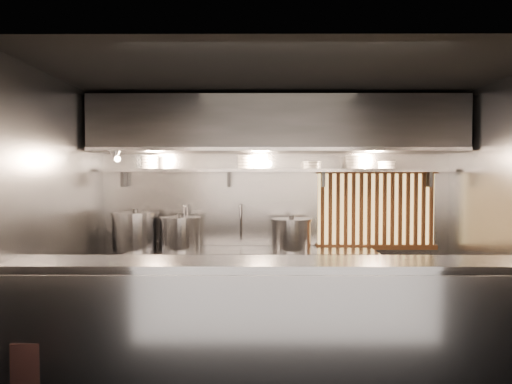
{
  "coord_description": "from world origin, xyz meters",
  "views": [
    {
      "loc": [
        -0.22,
        -4.98,
        1.83
      ],
      "look_at": [
        -0.25,
        0.55,
        1.63
      ],
      "focal_mm": 35.0,
      "sensor_mm": 36.0,
      "label": 1
    }
  ],
  "objects_px": {
    "pendant_bulb": "(269,164)",
    "stock_pot_mid": "(180,233)",
    "stock_pot_right": "(291,234)",
    "stock_pot_left": "(135,231)",
    "heat_lamp": "(115,154)"
  },
  "relations": [
    {
      "from": "heat_lamp",
      "to": "stock_pot_left",
      "type": "relative_size",
      "value": 0.53
    },
    {
      "from": "pendant_bulb",
      "to": "stock_pot_left",
      "type": "height_order",
      "value": "pendant_bulb"
    },
    {
      "from": "heat_lamp",
      "to": "pendant_bulb",
      "type": "relative_size",
      "value": 1.87
    },
    {
      "from": "stock_pot_left",
      "to": "stock_pot_mid",
      "type": "distance_m",
      "value": 0.56
    },
    {
      "from": "heat_lamp",
      "to": "stock_pot_mid",
      "type": "xyz_separation_m",
      "value": [
        0.71,
        0.29,
        -0.96
      ]
    },
    {
      "from": "heat_lamp",
      "to": "stock_pot_right",
      "type": "height_order",
      "value": "heat_lamp"
    },
    {
      "from": "stock_pot_left",
      "to": "heat_lamp",
      "type": "bearing_deg",
      "value": -115.35
    },
    {
      "from": "pendant_bulb",
      "to": "stock_pot_mid",
      "type": "xyz_separation_m",
      "value": [
        -1.09,
        -0.06,
        -0.86
      ]
    },
    {
      "from": "stock_pot_right",
      "to": "stock_pot_mid",
      "type": "bearing_deg",
      "value": 178.12
    },
    {
      "from": "heat_lamp",
      "to": "stock_pot_left",
      "type": "xyz_separation_m",
      "value": [
        0.15,
        0.31,
        -0.93
      ]
    },
    {
      "from": "pendant_bulb",
      "to": "stock_pot_right",
      "type": "height_order",
      "value": "pendant_bulb"
    },
    {
      "from": "stock_pot_right",
      "to": "stock_pot_left",
      "type": "bearing_deg",
      "value": 178.1
    },
    {
      "from": "stock_pot_left",
      "to": "stock_pot_mid",
      "type": "xyz_separation_m",
      "value": [
        0.56,
        -0.02,
        -0.03
      ]
    },
    {
      "from": "heat_lamp",
      "to": "stock_pot_mid",
      "type": "relative_size",
      "value": 0.51
    },
    {
      "from": "heat_lamp",
      "to": "stock_pot_right",
      "type": "bearing_deg",
      "value": 6.82
    }
  ]
}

